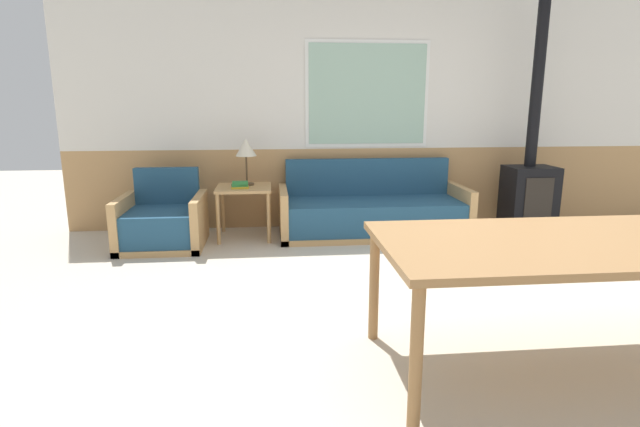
# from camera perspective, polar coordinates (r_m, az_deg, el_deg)

# --- Properties ---
(ground_plane) EXTENTS (16.00, 16.00, 0.00)m
(ground_plane) POSITION_cam_1_polar(r_m,az_deg,el_deg) (3.69, 15.81, -10.88)
(ground_plane) COLOR beige
(wall_back) EXTENTS (7.20, 0.09, 2.70)m
(wall_back) POSITION_cam_1_polar(r_m,az_deg,el_deg) (5.91, 7.12, 11.76)
(wall_back) COLOR tan
(wall_back) RESTS_ON ground_plane
(couch) EXTENTS (2.04, 0.80, 0.80)m
(couch) POSITION_cam_1_polar(r_m,az_deg,el_deg) (5.54, 6.00, 0.09)
(couch) COLOR tan
(couch) RESTS_ON ground_plane
(armchair) EXTENTS (0.82, 0.80, 0.76)m
(armchair) POSITION_cam_1_polar(r_m,az_deg,el_deg) (5.32, -17.51, -1.08)
(armchair) COLOR tan
(armchair) RESTS_ON ground_plane
(side_table) EXTENTS (0.58, 0.58, 0.56)m
(side_table) POSITION_cam_1_polar(r_m,az_deg,el_deg) (5.40, -8.68, 2.17)
(side_table) COLOR tan
(side_table) RESTS_ON ground_plane
(table_lamp) EXTENTS (0.22, 0.22, 0.50)m
(table_lamp) POSITION_cam_1_polar(r_m,az_deg,el_deg) (5.43, -8.46, 7.29)
(table_lamp) COLOR #4C3823
(table_lamp) RESTS_ON side_table
(book_stack) EXTENTS (0.19, 0.13, 0.07)m
(book_stack) POSITION_cam_1_polar(r_m,az_deg,el_deg) (5.27, -9.13, 3.24)
(book_stack) COLOR gold
(book_stack) RESTS_ON side_table
(dining_table) EXTENTS (2.06, 1.02, 0.74)m
(dining_table) POSITION_cam_1_polar(r_m,az_deg,el_deg) (2.96, 26.98, -3.77)
(dining_table) COLOR #9E7042
(dining_table) RESTS_ON ground_plane
(wood_stove) EXTENTS (0.52, 0.42, 2.54)m
(wood_stove) POSITION_cam_1_polar(r_m,az_deg,el_deg) (6.05, 22.90, 3.83)
(wood_stove) COLOR black
(wood_stove) RESTS_ON ground_plane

